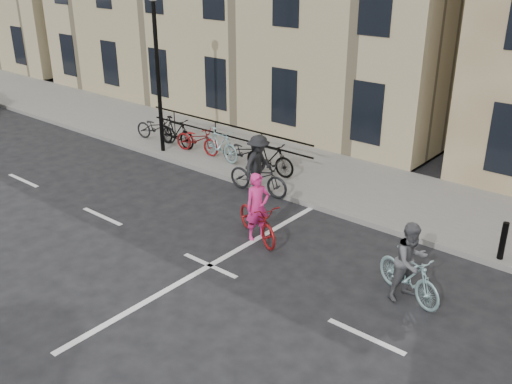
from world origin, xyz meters
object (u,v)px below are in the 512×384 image
Objects in this scene: cyclist_pink at (258,217)px; cyclist_grey at (410,268)px; cyclist_dark at (258,171)px; lamp_post at (156,53)px.

cyclist_pink is 1.12× the size of cyclist_grey.
cyclist_dark reaches higher than cyclist_pink.
lamp_post is at bearing 97.00° from cyclist_grey.
cyclist_dark is (4.70, -0.50, -2.79)m from lamp_post.
cyclist_pink reaches higher than cyclist_grey.
cyclist_grey is 0.88× the size of cyclist_dark.
cyclist_pink is at bearing 111.05° from cyclist_grey.
lamp_post reaches higher than cyclist_grey.
cyclist_pink is 2.81m from cyclist_dark.
cyclist_dark is (-5.79, 2.21, 0.02)m from cyclist_grey.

